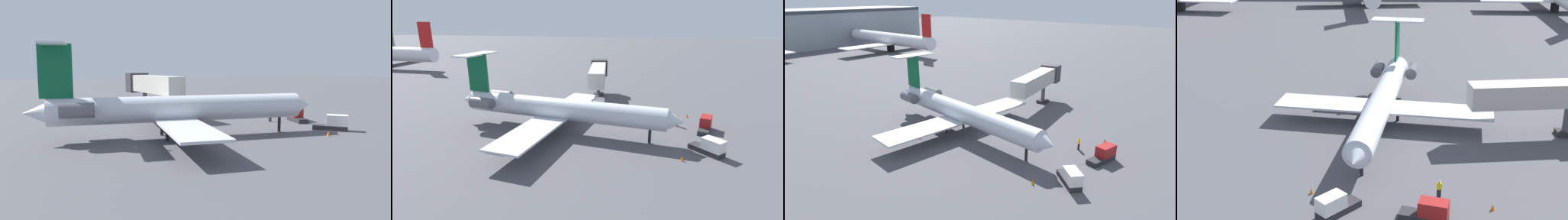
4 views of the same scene
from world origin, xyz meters
The scene contains 8 objects.
ground_plane centered at (0.00, 0.00, -0.05)m, with size 400.00×400.00×0.10m, color #4C4C51.
regional_jet centered at (-0.05, 2.21, 3.22)m, with size 25.57×31.61×9.93m.
jet_bridge centered at (17.99, -0.84, 4.88)m, with size 15.89×4.62×6.59m.
ground_crew_marshaller centered at (4.92, -14.08, 0.86)m, with size 0.45×0.35×1.69m.
baggage_tug_lead centered at (-3.99, -16.93, 0.84)m, with size 3.80×3.83×1.90m.
baggage_tug_trailing centered at (3.77, -17.72, 0.84)m, with size 4.23×2.43×1.90m.
traffic_cone_near centered at (9.28, -16.01, 0.28)m, with size 0.36×0.36×0.55m.
traffic_cone_mid centered at (-6.37, -13.71, 0.28)m, with size 0.36×0.36×0.55m.
Camera 4 is at (-0.03, -53.15, 23.91)m, focal length 47.07 mm.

